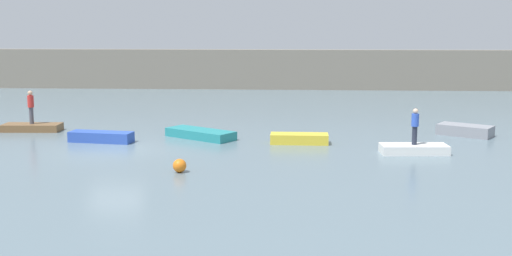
% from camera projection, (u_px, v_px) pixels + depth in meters
% --- Properties ---
extents(ground_plane, '(120.00, 120.00, 0.00)m').
position_uv_depth(ground_plane, '(114.00, 150.00, 28.17)').
color(ground_plane, slate).
extents(embankment_wall, '(80.00, 1.20, 3.47)m').
position_uv_depth(embankment_wall, '(203.00, 69.00, 55.27)').
color(embankment_wall, gray).
rests_on(embankment_wall, ground_plane).
extents(rowboat_brown, '(3.06, 1.35, 0.38)m').
position_uv_depth(rowboat_brown, '(32.00, 127.00, 33.21)').
color(rowboat_brown, brown).
rests_on(rowboat_brown, ground_plane).
extents(rowboat_blue, '(3.16, 1.33, 0.50)m').
position_uv_depth(rowboat_blue, '(101.00, 137.00, 30.05)').
color(rowboat_blue, '#2B4CAD').
rests_on(rowboat_blue, ground_plane).
extents(rowboat_teal, '(3.77, 3.11, 0.43)m').
position_uv_depth(rowboat_teal, '(200.00, 134.00, 31.08)').
color(rowboat_teal, teal).
rests_on(rowboat_teal, ground_plane).
extents(rowboat_yellow, '(2.74, 1.03, 0.47)m').
position_uv_depth(rowboat_yellow, '(299.00, 139.00, 29.66)').
color(rowboat_yellow, gold).
rests_on(rowboat_yellow, ground_plane).
extents(rowboat_white, '(2.97, 1.35, 0.39)m').
position_uv_depth(rowboat_white, '(414.00, 149.00, 27.35)').
color(rowboat_white, white).
rests_on(rowboat_white, ground_plane).
extents(rowboat_grey, '(2.89, 2.48, 0.55)m').
position_uv_depth(rowboat_grey, '(465.00, 130.00, 31.81)').
color(rowboat_grey, gray).
rests_on(rowboat_grey, ground_plane).
extents(person_blue_shirt, '(0.32, 0.32, 1.60)m').
position_uv_depth(person_blue_shirt, '(415.00, 125.00, 27.17)').
color(person_blue_shirt, '#232838').
rests_on(person_blue_shirt, rowboat_white).
extents(person_red_shirt, '(0.32, 0.32, 1.77)m').
position_uv_depth(person_red_shirt, '(31.00, 105.00, 33.01)').
color(person_red_shirt, '#4C4C56').
rests_on(person_red_shirt, rowboat_brown).
extents(mooring_buoy, '(0.52, 0.52, 0.52)m').
position_uv_depth(mooring_buoy, '(180.00, 166.00, 23.83)').
color(mooring_buoy, orange).
rests_on(mooring_buoy, ground_plane).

